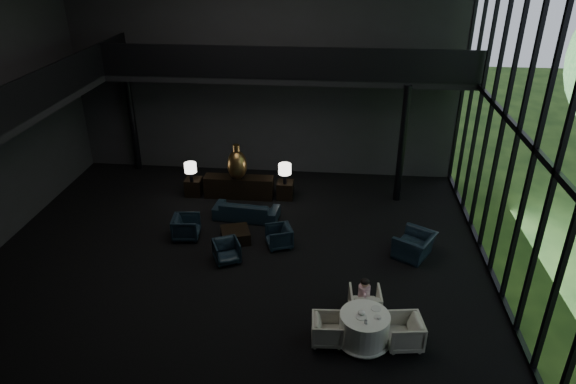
# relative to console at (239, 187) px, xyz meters

# --- Properties ---
(floor) EXTENTS (14.00, 12.00, 0.02)m
(floor) POSITION_rel_console_xyz_m (0.63, -3.66, -0.38)
(floor) COLOR black
(floor) RESTS_ON ground
(wall_back) EXTENTS (14.00, 0.04, 8.00)m
(wall_back) POSITION_rel_console_xyz_m (0.63, 2.34, 3.62)
(wall_back) COLOR black
(wall_back) RESTS_ON ground
(wall_front) EXTENTS (14.00, 0.04, 8.00)m
(wall_front) POSITION_rel_console_xyz_m (0.63, -9.66, 3.62)
(wall_front) COLOR black
(wall_front) RESTS_ON ground
(curtain_wall) EXTENTS (0.20, 12.00, 8.00)m
(curtain_wall) POSITION_rel_console_xyz_m (7.58, -3.66, 3.62)
(curtain_wall) COLOR black
(curtain_wall) RESTS_ON ground
(mezzanine_left) EXTENTS (2.00, 12.00, 0.25)m
(mezzanine_left) POSITION_rel_console_xyz_m (-5.37, -3.66, 3.62)
(mezzanine_left) COLOR black
(mezzanine_left) RESTS_ON wall_left
(mezzanine_back) EXTENTS (12.00, 2.00, 0.25)m
(mezzanine_back) POSITION_rel_console_xyz_m (1.63, 1.34, 3.62)
(mezzanine_back) COLOR black
(mezzanine_back) RESTS_ON wall_back
(railing_left) EXTENTS (0.06, 12.00, 1.00)m
(railing_left) POSITION_rel_console_xyz_m (-4.37, -3.66, 4.22)
(railing_left) COLOR black
(railing_left) RESTS_ON mezzanine_left
(railing_back) EXTENTS (12.00, 0.06, 1.00)m
(railing_back) POSITION_rel_console_xyz_m (1.63, 0.34, 4.22)
(railing_back) COLOR black
(railing_back) RESTS_ON mezzanine_back
(column_nw) EXTENTS (0.24, 0.24, 4.00)m
(column_nw) POSITION_rel_console_xyz_m (-4.37, 2.04, 1.62)
(column_nw) COLOR black
(column_nw) RESTS_ON floor
(column_ne) EXTENTS (0.24, 0.24, 4.00)m
(column_ne) POSITION_rel_console_xyz_m (5.43, 0.34, 1.62)
(column_ne) COLOR black
(column_ne) RESTS_ON floor
(console) EXTENTS (2.38, 0.54, 0.76)m
(console) POSITION_rel_console_xyz_m (0.00, 0.00, 0.00)
(console) COLOR black
(console) RESTS_ON floor
(bronze_urn) EXTENTS (0.66, 0.66, 1.23)m
(bronze_urn) POSITION_rel_console_xyz_m (0.00, -0.14, 0.90)
(bronze_urn) COLOR #B18F2B
(bronze_urn) RESTS_ON console
(side_table_left) EXTENTS (0.55, 0.55, 0.61)m
(side_table_left) POSITION_rel_console_xyz_m (-1.60, 0.01, -0.07)
(side_table_left) COLOR black
(side_table_left) RESTS_ON floor
(table_lamp_left) EXTENTS (0.41, 0.41, 0.69)m
(table_lamp_left) POSITION_rel_console_xyz_m (-1.60, -0.20, 0.72)
(table_lamp_left) COLOR black
(table_lamp_left) RESTS_ON side_table_left
(side_table_right) EXTENTS (0.55, 0.55, 0.60)m
(side_table_right) POSITION_rel_console_xyz_m (1.60, 0.07, -0.08)
(side_table_right) COLOR black
(side_table_right) RESTS_ON floor
(table_lamp_right) EXTENTS (0.43, 0.43, 0.72)m
(table_lamp_right) POSITION_rel_console_xyz_m (1.60, -0.06, 0.74)
(table_lamp_right) COLOR black
(table_lamp_right) RESTS_ON side_table_right
(sofa) EXTENTS (2.10, 0.80, 0.80)m
(sofa) POSITION_rel_console_xyz_m (0.51, -1.48, 0.02)
(sofa) COLOR black
(sofa) RESTS_ON floor
(lounge_armchair_west) EXTENTS (0.80, 0.84, 0.79)m
(lounge_armchair_west) POSITION_rel_console_xyz_m (-1.07, -2.83, 0.02)
(lounge_armchair_west) COLOR #172340
(lounge_armchair_west) RESTS_ON floor
(lounge_armchair_east) EXTENTS (0.78, 0.81, 0.66)m
(lounge_armchair_east) POSITION_rel_console_xyz_m (1.73, -3.03, -0.05)
(lounge_armchair_east) COLOR black
(lounge_armchair_east) RESTS_ON floor
(lounge_armchair_south) EXTENTS (0.81, 0.79, 0.64)m
(lounge_armchair_south) POSITION_rel_console_xyz_m (0.38, -3.93, -0.06)
(lounge_armchair_south) COLOR #203645
(lounge_armchair_south) RESTS_ON floor
(window_armchair) EXTENTS (1.16, 1.30, 0.95)m
(window_armchair) POSITION_rel_console_xyz_m (5.59, -3.16, 0.10)
(window_armchair) COLOR black
(window_armchair) RESTS_ON floor
(coffee_table) EXTENTS (1.03, 1.03, 0.36)m
(coffee_table) POSITION_rel_console_xyz_m (0.41, -2.84, -0.20)
(coffee_table) COLOR black
(coffee_table) RESTS_ON floor
(dining_table) EXTENTS (1.26, 1.26, 0.75)m
(dining_table) POSITION_rel_console_xyz_m (4.06, -6.76, -0.05)
(dining_table) COLOR white
(dining_table) RESTS_ON floor
(dining_chair_north) EXTENTS (0.75, 0.71, 0.73)m
(dining_chair_north) POSITION_rel_console_xyz_m (4.12, -5.80, -0.01)
(dining_chair_north) COLOR #B2B2B2
(dining_chair_north) RESTS_ON floor
(dining_chair_east) EXTENTS (0.81, 0.86, 0.78)m
(dining_chair_east) POSITION_rel_console_xyz_m (4.93, -6.78, 0.01)
(dining_chair_east) COLOR beige
(dining_chair_east) RESTS_ON floor
(dining_chair_west) EXTENTS (0.62, 0.65, 0.64)m
(dining_chair_west) POSITION_rel_console_xyz_m (3.26, -6.82, -0.06)
(dining_chair_west) COLOR beige
(dining_chair_west) RESTS_ON floor
(child) EXTENTS (0.28, 0.28, 0.60)m
(child) POSITION_rel_console_xyz_m (4.08, -5.86, 0.37)
(child) COLOR #EDB6D5
(child) RESTS_ON dining_chair_north
(plate_a) EXTENTS (0.30, 0.30, 0.02)m
(plate_a) POSITION_rel_console_xyz_m (3.97, -6.84, 0.38)
(plate_a) COLOR white
(plate_a) RESTS_ON dining_table
(plate_b) EXTENTS (0.28, 0.28, 0.02)m
(plate_b) POSITION_rel_console_xyz_m (4.31, -6.53, 0.38)
(plate_b) COLOR white
(plate_b) RESTS_ON dining_table
(saucer) EXTENTS (0.17, 0.17, 0.01)m
(saucer) POSITION_rel_console_xyz_m (4.33, -6.81, 0.38)
(saucer) COLOR white
(saucer) RESTS_ON dining_table
(coffee_cup) EXTENTS (0.10, 0.10, 0.06)m
(coffee_cup) POSITION_rel_console_xyz_m (4.34, -6.86, 0.41)
(coffee_cup) COLOR white
(coffee_cup) RESTS_ON saucer
(cereal_bowl) EXTENTS (0.16, 0.16, 0.08)m
(cereal_bowl) POSITION_rel_console_xyz_m (3.98, -6.74, 0.41)
(cereal_bowl) COLOR white
(cereal_bowl) RESTS_ON dining_table
(cream_pot) EXTENTS (0.08, 0.08, 0.08)m
(cream_pot) POSITION_rel_console_xyz_m (4.06, -7.03, 0.41)
(cream_pot) COLOR #99999E
(cream_pot) RESTS_ON dining_table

